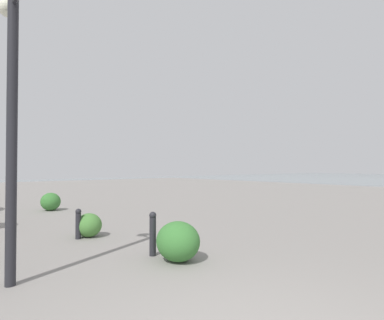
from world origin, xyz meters
name	(u,v)px	position (x,y,z in m)	size (l,w,h in m)	color
lamppost	(12,87)	(3.30, 1.23, 2.72)	(0.98, 0.28, 4.09)	#232328
bollard_near	(153,233)	(3.30, -1.07, 0.42)	(0.13, 0.13, 0.80)	#232328
bollard_mid	(78,223)	(5.53, -0.55, 0.35)	(0.13, 0.13, 0.68)	#232328
shrub_low	(51,202)	(10.83, -1.53, 0.33)	(0.77, 0.69, 0.65)	#387533
shrub_round	(178,241)	(2.73, -1.21, 0.34)	(0.80, 0.72, 0.68)	#387533
shrub_wide	(89,225)	(5.58, -0.81, 0.27)	(0.64, 0.57, 0.54)	#477F38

